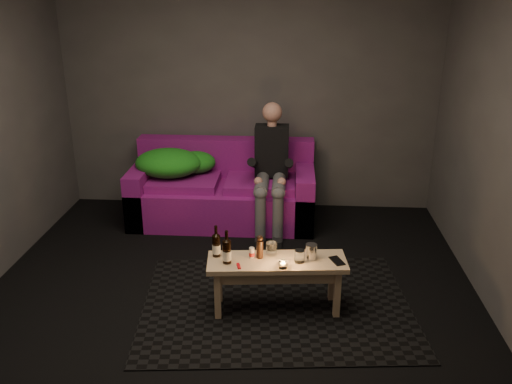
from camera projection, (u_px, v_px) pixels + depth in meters
floor at (226, 314)px, 4.12m from camera, size 4.50×4.50×0.00m
room at (230, 87)px, 3.97m from camera, size 4.50×4.50×4.50m
rug at (276, 305)px, 4.24m from camera, size 2.21×1.70×0.01m
sofa at (224, 192)px, 5.72m from camera, size 1.89×0.85×0.81m
green_blanket at (173, 163)px, 5.63m from camera, size 0.83×0.57×0.28m
person at (271, 166)px, 5.42m from camera, size 0.34×0.78×1.26m
coffee_table at (277, 269)px, 4.07m from camera, size 1.06×0.43×0.42m
beer_bottle_a at (216, 245)px, 4.07m from camera, size 0.06×0.06×0.25m
beer_bottle_b at (227, 251)px, 3.97m from camera, size 0.07×0.07×0.26m
salt_shaker at (252, 253)px, 4.06m from camera, size 0.05×0.05×0.08m
pepper_mill at (260, 249)px, 4.05m from camera, size 0.07×0.07×0.14m
tumbler_back at (272, 249)px, 4.11m from camera, size 0.09×0.09×0.10m
tealight at (283, 265)px, 3.92m from camera, size 0.06×0.06×0.05m
tumbler_front at (300, 256)px, 4.00m from camera, size 0.10×0.10×0.09m
steel_cup at (311, 252)px, 4.04m from camera, size 0.11×0.11×0.12m
smartphone at (337, 261)px, 4.02m from camera, size 0.12×0.16×0.01m
red_lighter at (239, 266)px, 3.94m from camera, size 0.04×0.08×0.01m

